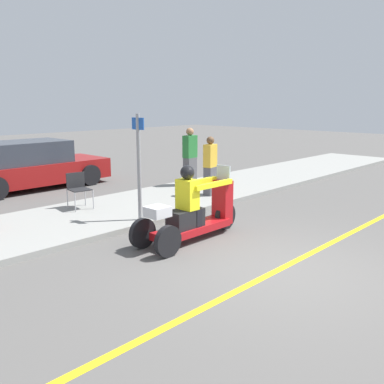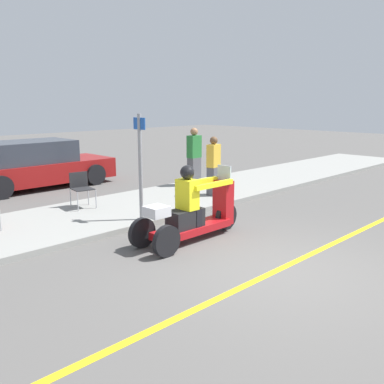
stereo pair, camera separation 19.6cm
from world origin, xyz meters
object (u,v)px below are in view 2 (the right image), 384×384
Objects in this scene: spectator_mid_group at (213,167)px; parked_car_lot_far at (35,165)px; folding_chair_set_back at (81,186)px; street_sign at (140,163)px; motorcycle_trike at (193,214)px; spectator_with_child at (194,158)px.

parked_car_lot_far is (-2.61, 4.88, -0.19)m from spectator_mid_group.
spectator_mid_group is 1.89× the size of folding_chair_set_back.
parked_car_lot_far is 2.03× the size of street_sign.
spectator_mid_group is (2.80, 2.02, 0.36)m from motorcycle_trike.
motorcycle_trike is 4.82m from spectator_with_child.
spectator_with_child reaches higher than parked_car_lot_far.
parked_car_lot_far is (0.56, 3.59, 0.05)m from folding_chair_set_back.
folding_chair_set_back is at bearing 157.93° from spectator_mid_group.
street_sign reaches higher than folding_chair_set_back.
parked_car_lot_far is at bearing 87.55° from street_sign.
spectator_mid_group is at bearing -22.07° from folding_chair_set_back.
spectator_with_child is 3.98m from street_sign.
street_sign is at bearing -151.39° from spectator_with_child.
spectator_mid_group is 0.35× the size of parked_car_lot_far.
spectator_with_child is at bearing 44.49° from motorcycle_trike.
spectator_mid_group is at bearing 11.01° from street_sign.
motorcycle_trike is 1.68m from street_sign.
folding_chair_set_back is 0.37× the size of street_sign.
folding_chair_set_back is (-3.18, 1.29, -0.24)m from spectator_mid_group.
parked_car_lot_far is at bearing 81.12° from folding_chair_set_back.
spectator_with_child is 0.38× the size of parked_car_lot_far.
spectator_mid_group is 0.92× the size of spectator_with_child.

